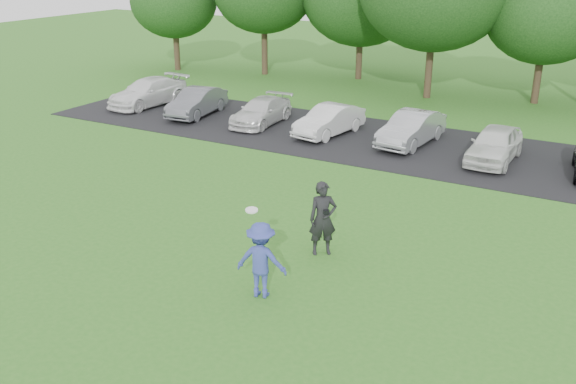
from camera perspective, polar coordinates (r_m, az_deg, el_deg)
name	(u,v)px	position (r m, az deg, el deg)	size (l,w,h in m)	color
ground	(211,296)	(14.51, -6.85, -9.17)	(100.00, 100.00, 0.00)	#307020
parking_lot	(408,146)	(25.29, 10.59, 4.06)	(32.00, 6.50, 0.03)	black
frisbee_player	(261,260)	(14.04, -2.40, -6.05)	(1.25, 0.90, 2.10)	#364199
camera_bystander	(323,219)	(15.90, 3.11, -2.37)	(0.83, 0.78, 1.90)	black
parked_cars	(410,131)	(25.01, 10.82, 5.32)	(28.65, 5.02, 1.26)	white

